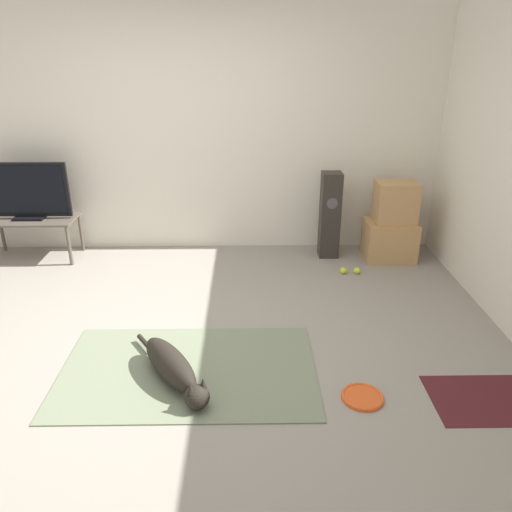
{
  "coord_description": "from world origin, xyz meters",
  "views": [
    {
      "loc": [
        0.56,
        -3.19,
        2.09
      ],
      "look_at": [
        0.62,
        0.7,
        0.45
      ],
      "focal_mm": 35.0,
      "sensor_mm": 36.0,
      "label": 1
    }
  ],
  "objects_px": {
    "frisbee": "(362,397)",
    "cardboard_box_upper": "(396,202)",
    "dog": "(173,368)",
    "floor_speaker": "(330,215)",
    "tennis_ball_near_speaker": "(343,271)",
    "tv_stand": "(32,223)",
    "tennis_ball_by_boxes": "(357,271)",
    "tv": "(26,192)",
    "cardboard_box_lower": "(389,240)"
  },
  "relations": [
    {
      "from": "tv_stand",
      "to": "tennis_ball_near_speaker",
      "type": "xyz_separation_m",
      "value": [
        3.2,
        -0.46,
        -0.35
      ]
    },
    {
      "from": "cardboard_box_lower",
      "to": "floor_speaker",
      "type": "height_order",
      "value": "floor_speaker"
    },
    {
      "from": "floor_speaker",
      "to": "tennis_ball_near_speaker",
      "type": "bearing_deg",
      "value": -79.83
    },
    {
      "from": "cardboard_box_lower",
      "to": "tennis_ball_by_boxes",
      "type": "xyz_separation_m",
      "value": [
        -0.41,
        -0.39,
        -0.17
      ]
    },
    {
      "from": "dog",
      "to": "tv_stand",
      "type": "relative_size",
      "value": 0.93
    },
    {
      "from": "tv_stand",
      "to": "tennis_ball_near_speaker",
      "type": "bearing_deg",
      "value": -8.23
    },
    {
      "from": "cardboard_box_upper",
      "to": "tv_stand",
      "type": "height_order",
      "value": "cardboard_box_upper"
    },
    {
      "from": "frisbee",
      "to": "cardboard_box_upper",
      "type": "distance_m",
      "value": 2.48
    },
    {
      "from": "tv",
      "to": "cardboard_box_upper",
      "type": "bearing_deg",
      "value": -1.32
    },
    {
      "from": "tennis_ball_by_boxes",
      "to": "frisbee",
      "type": "bearing_deg",
      "value": -100.43
    },
    {
      "from": "cardboard_box_lower",
      "to": "tennis_ball_near_speaker",
      "type": "height_order",
      "value": "cardboard_box_lower"
    },
    {
      "from": "frisbee",
      "to": "dog",
      "type": "bearing_deg",
      "value": 171.43
    },
    {
      "from": "floor_speaker",
      "to": "tv_stand",
      "type": "bearing_deg",
      "value": -179.77
    },
    {
      "from": "tennis_ball_near_speaker",
      "to": "cardboard_box_lower",
      "type": "bearing_deg",
      "value": 35.41
    },
    {
      "from": "cardboard_box_lower",
      "to": "tennis_ball_near_speaker",
      "type": "xyz_separation_m",
      "value": [
        -0.54,
        -0.39,
        -0.17
      ]
    },
    {
      "from": "floor_speaker",
      "to": "tennis_ball_near_speaker",
      "type": "distance_m",
      "value": 0.64
    },
    {
      "from": "dog",
      "to": "tennis_ball_near_speaker",
      "type": "bearing_deg",
      "value": 49.91
    },
    {
      "from": "dog",
      "to": "tennis_ball_by_boxes",
      "type": "height_order",
      "value": "dog"
    },
    {
      "from": "tennis_ball_near_speaker",
      "to": "tennis_ball_by_boxes",
      "type": "bearing_deg",
      "value": -1.75
    },
    {
      "from": "floor_speaker",
      "to": "tennis_ball_by_boxes",
      "type": "xyz_separation_m",
      "value": [
        0.22,
        -0.48,
        -0.42
      ]
    },
    {
      "from": "tennis_ball_by_boxes",
      "to": "tennis_ball_near_speaker",
      "type": "height_order",
      "value": "same"
    },
    {
      "from": "tv_stand",
      "to": "tv",
      "type": "height_order",
      "value": "tv"
    },
    {
      "from": "frisbee",
      "to": "tv_stand",
      "type": "height_order",
      "value": "tv_stand"
    },
    {
      "from": "cardboard_box_upper",
      "to": "tennis_ball_near_speaker",
      "type": "height_order",
      "value": "cardboard_box_upper"
    },
    {
      "from": "frisbee",
      "to": "tennis_ball_by_boxes",
      "type": "distance_m",
      "value": 1.93
    },
    {
      "from": "dog",
      "to": "cardboard_box_upper",
      "type": "xyz_separation_m",
      "value": [
        2.01,
        2.1,
        0.5
      ]
    },
    {
      "from": "cardboard_box_upper",
      "to": "tv",
      "type": "bearing_deg",
      "value": 178.68
    },
    {
      "from": "tv",
      "to": "tennis_ball_near_speaker",
      "type": "xyz_separation_m",
      "value": [
        3.2,
        -0.47,
        -0.69
      ]
    },
    {
      "from": "cardboard_box_lower",
      "to": "tennis_ball_by_boxes",
      "type": "distance_m",
      "value": 0.59
    },
    {
      "from": "floor_speaker",
      "to": "tv",
      "type": "height_order",
      "value": "tv"
    },
    {
      "from": "cardboard_box_upper",
      "to": "tennis_ball_near_speaker",
      "type": "distance_m",
      "value": 0.9
    },
    {
      "from": "dog",
      "to": "frisbee",
      "type": "bearing_deg",
      "value": -8.57
    },
    {
      "from": "dog",
      "to": "tennis_ball_near_speaker",
      "type": "height_order",
      "value": "dog"
    },
    {
      "from": "cardboard_box_lower",
      "to": "frisbee",
      "type": "bearing_deg",
      "value": -108.29
    },
    {
      "from": "floor_speaker",
      "to": "tv_stand",
      "type": "height_order",
      "value": "floor_speaker"
    },
    {
      "from": "cardboard_box_lower",
      "to": "tv",
      "type": "height_order",
      "value": "tv"
    },
    {
      "from": "cardboard_box_lower",
      "to": "tv_stand",
      "type": "xyz_separation_m",
      "value": [
        -3.75,
        0.08,
        0.18
      ]
    },
    {
      "from": "tennis_ball_by_boxes",
      "to": "tv",
      "type": "bearing_deg",
      "value": 171.98
    },
    {
      "from": "tennis_ball_near_speaker",
      "to": "floor_speaker",
      "type": "bearing_deg",
      "value": 100.17
    },
    {
      "from": "cardboard_box_upper",
      "to": "tennis_ball_near_speaker",
      "type": "bearing_deg",
      "value": -145.95
    },
    {
      "from": "frisbee",
      "to": "cardboard_box_upper",
      "type": "height_order",
      "value": "cardboard_box_upper"
    },
    {
      "from": "dog",
      "to": "tv_stand",
      "type": "height_order",
      "value": "tv_stand"
    },
    {
      "from": "dog",
      "to": "tennis_ball_by_boxes",
      "type": "bearing_deg",
      "value": 47.27
    },
    {
      "from": "dog",
      "to": "tv",
      "type": "xyz_separation_m",
      "value": [
        -1.76,
        2.18,
        0.61
      ]
    },
    {
      "from": "dog",
      "to": "cardboard_box_upper",
      "type": "bearing_deg",
      "value": 46.25
    },
    {
      "from": "tv",
      "to": "tennis_ball_by_boxes",
      "type": "relative_size",
      "value": 13.21
    },
    {
      "from": "floor_speaker",
      "to": "tv_stand",
      "type": "distance_m",
      "value": 3.12
    },
    {
      "from": "frisbee",
      "to": "tennis_ball_near_speaker",
      "type": "relative_size",
      "value": 4.13
    },
    {
      "from": "frisbee",
      "to": "tennis_ball_near_speaker",
      "type": "distance_m",
      "value": 1.91
    },
    {
      "from": "cardboard_box_lower",
      "to": "tv",
      "type": "bearing_deg",
      "value": 178.79
    }
  ]
}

